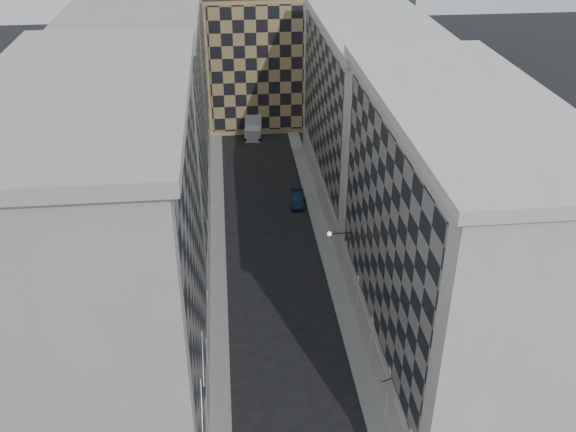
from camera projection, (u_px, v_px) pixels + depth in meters
sidewalk_west at (218, 262)px, 60.32m from camera, size 1.50×100.00×0.15m
sidewalk_east at (328, 256)px, 61.25m from camera, size 1.50×100.00×0.15m
bldg_left_a at (114, 280)px, 37.58m from camera, size 10.80×22.80×23.70m
bldg_left_b at (147, 141)px, 56.84m from camera, size 10.80×22.80×22.70m
bldg_left_c at (164, 73)px, 76.10m from camera, size 10.80×22.80×21.70m
bldg_right_a at (449, 245)px, 43.72m from camera, size 10.80×26.80×20.70m
bldg_right_b at (366, 112)px, 67.29m from camera, size 10.80×28.80×19.70m
tan_block at (265, 52)px, 89.08m from camera, size 16.80×14.80×18.80m
flagpoles_left at (202, 383)px, 35.60m from camera, size 0.10×6.33×2.33m
bracket_lamp at (332, 234)px, 52.96m from camera, size 1.98×0.36×0.36m
box_truck at (254, 126)px, 86.97m from camera, size 2.81×5.62×2.96m
dark_car at (297, 199)px, 70.04m from camera, size 1.82×4.01×1.28m
shop_sign at (384, 384)px, 41.27m from camera, size 0.73×0.64×0.74m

